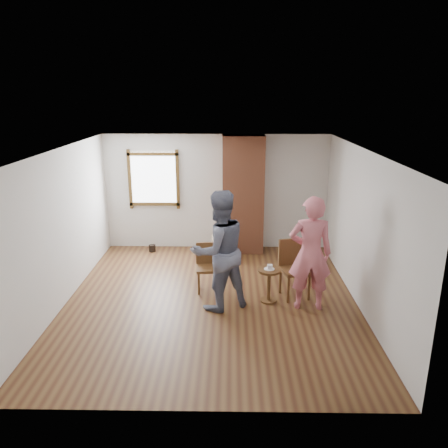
{
  "coord_description": "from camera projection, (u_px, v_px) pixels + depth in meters",
  "views": [
    {
      "loc": [
        0.34,
        -6.87,
        3.5
      ],
      "look_at": [
        0.21,
        0.8,
        1.15
      ],
      "focal_mm": 35.0,
      "sensor_mm": 36.0,
      "label": 1
    }
  ],
  "objects": [
    {
      "name": "side_table",
      "position": [
        269.0,
        280.0,
        7.46
      ],
      "size": [
        0.4,
        0.4,
        0.6
      ],
      "color": "brown",
      "rests_on": "ground"
    },
    {
      "name": "person_pink",
      "position": [
        310.0,
        254.0,
        7.09
      ],
      "size": [
        0.72,
        0.49,
        1.93
      ],
      "primitive_type": "imported",
      "rotation": [
        0.0,
        0.0,
        3.1
      ],
      "color": "#D36976",
      "rests_on": "ground"
    },
    {
      "name": "dark_pot",
      "position": [
        152.0,
        248.0,
        9.9
      ],
      "size": [
        0.17,
        0.17,
        0.15
      ],
      "primitive_type": "cylinder",
      "rotation": [
        0.0,
        0.0,
        0.13
      ],
      "color": "black",
      "rests_on": "ground"
    },
    {
      "name": "dining_chair_right",
      "position": [
        293.0,
        265.0,
        7.66
      ],
      "size": [
        0.58,
        0.58,
        1.01
      ],
      "rotation": [
        0.0,
        0.0,
        0.26
      ],
      "color": "brown",
      "rests_on": "ground"
    },
    {
      "name": "cake_slice",
      "position": [
        270.0,
        267.0,
        7.39
      ],
      "size": [
        0.08,
        0.07,
        0.06
      ],
      "primitive_type": "cube",
      "color": "silver",
      "rests_on": "cake_plate"
    },
    {
      "name": "stoneware_crock",
      "position": [
        220.0,
        246.0,
        9.56
      ],
      "size": [
        0.43,
        0.43,
        0.49
      ],
      "primitive_type": "cylinder",
      "rotation": [
        0.0,
        0.0,
        0.14
      ],
      "color": "#C1AD8B",
      "rests_on": "ground"
    },
    {
      "name": "brick_chimney",
      "position": [
        243.0,
        195.0,
        9.6
      ],
      "size": [
        0.9,
        0.5,
        2.6
      ],
      "primitive_type": "cube",
      "color": "#A95C3C",
      "rests_on": "ground"
    },
    {
      "name": "man",
      "position": [
        219.0,
        251.0,
        7.09
      ],
      "size": [
        1.22,
        1.14,
        2.01
      ],
      "primitive_type": "imported",
      "rotation": [
        0.0,
        0.0,
        3.65
      ],
      "color": "#141937",
      "rests_on": "ground"
    },
    {
      "name": "room_shell",
      "position": [
        209.0,
        191.0,
        7.65
      ],
      "size": [
        5.04,
        5.52,
        2.62
      ],
      "color": "silver",
      "rests_on": "ground"
    },
    {
      "name": "dining_chair_left",
      "position": [
        207.0,
        264.0,
        7.91
      ],
      "size": [
        0.44,
        0.44,
        0.87
      ],
      "rotation": [
        0.0,
        0.0,
        0.09
      ],
      "color": "brown",
      "rests_on": "ground"
    },
    {
      "name": "cake_plate",
      "position": [
        269.0,
        269.0,
        7.4
      ],
      "size": [
        0.18,
        0.18,
        0.01
      ],
      "primitive_type": "cylinder",
      "color": "white",
      "rests_on": "side_table"
    },
    {
      "name": "ground",
      "position": [
        211.0,
        300.0,
        7.6
      ],
      "size": [
        5.5,
        5.5,
        0.0
      ],
      "primitive_type": "plane",
      "color": "brown",
      "rests_on": "ground"
    }
  ]
}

